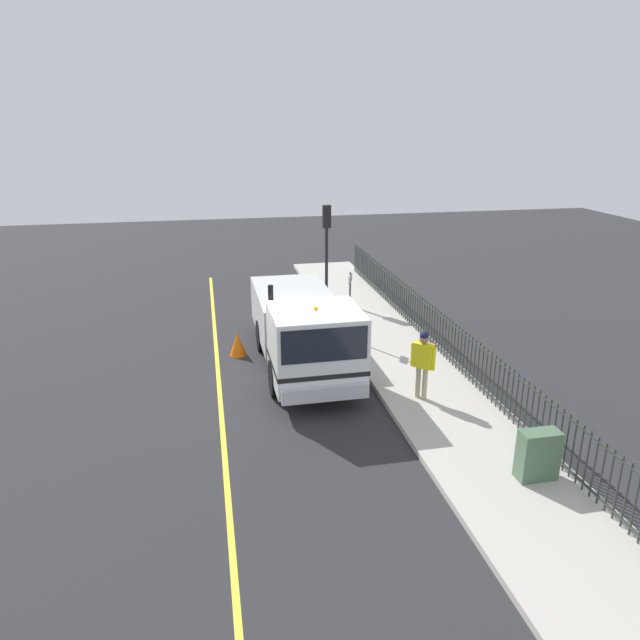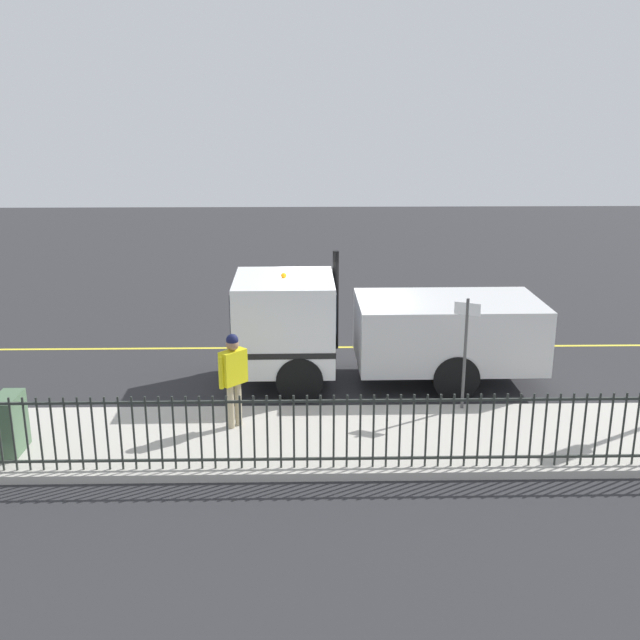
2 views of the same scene
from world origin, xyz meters
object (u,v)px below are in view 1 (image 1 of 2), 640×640
utility_cabinet (538,455)px  street_sign (350,298)px  traffic_cone (238,344)px  work_truck (304,328)px  worker_standing (423,358)px  traffic_light_near (327,233)px

utility_cabinet → street_sign: street_sign is taller
traffic_cone → street_sign: (3.57, 0.29, 1.16)m
utility_cabinet → street_sign: (-1.74, 8.10, 0.88)m
work_truck → worker_standing: size_ratio=3.76×
traffic_light_near → street_sign: size_ratio=1.65×
traffic_light_near → traffic_cone: 6.56m
worker_standing → utility_cabinet: size_ratio=1.75×
street_sign → traffic_light_near: bearing=87.4°
worker_standing → utility_cabinet: (0.97, -3.72, -0.58)m
worker_standing → utility_cabinet: 3.89m
traffic_cone → street_sign: street_sign is taller
utility_cabinet → traffic_cone: bearing=124.2°
work_truck → utility_cabinet: work_truck is taller
traffic_cone → street_sign: 3.76m
traffic_light_near → utility_cabinet: bearing=97.0°
work_truck → traffic_cone: size_ratio=9.03×
worker_standing → street_sign: (-0.77, 4.37, 0.30)m
work_truck → traffic_cone: bearing=-41.2°
traffic_light_near → utility_cabinet: traffic_light_near is taller
work_truck → traffic_light_near: size_ratio=1.83×
traffic_cone → work_truck: bearing=-40.7°
work_truck → worker_standing: work_truck is taller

